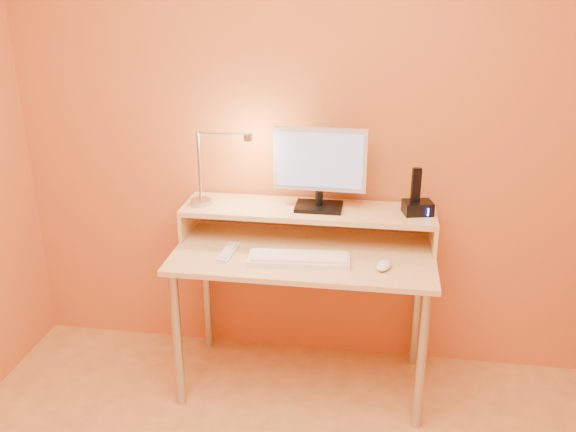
% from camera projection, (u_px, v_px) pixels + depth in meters
% --- Properties ---
extents(wall_back, '(3.00, 0.04, 2.50)m').
position_uv_depth(wall_back, '(313.00, 123.00, 3.00)').
color(wall_back, '#C76426').
rests_on(wall_back, floor).
extents(desk_leg_fl, '(0.04, 0.04, 0.69)m').
position_uv_depth(desk_leg_fl, '(177.00, 340.00, 2.88)').
color(desk_leg_fl, '#ADADAF').
rests_on(desk_leg_fl, floor).
extents(desk_leg_fr, '(0.04, 0.04, 0.69)m').
position_uv_depth(desk_leg_fr, '(421.00, 361.00, 2.73)').
color(desk_leg_fr, '#ADADAF').
rests_on(desk_leg_fr, floor).
extents(desk_leg_bl, '(0.04, 0.04, 0.69)m').
position_uv_depth(desk_leg_bl, '(207.00, 289.00, 3.34)').
color(desk_leg_bl, '#ADADAF').
rests_on(desk_leg_bl, floor).
extents(desk_leg_br, '(0.04, 0.04, 0.69)m').
position_uv_depth(desk_leg_br, '(417.00, 305.00, 3.19)').
color(desk_leg_br, '#ADADAF').
rests_on(desk_leg_br, floor).
extents(desk_lower, '(1.20, 0.60, 0.02)m').
position_uv_depth(desk_lower, '(304.00, 254.00, 2.90)').
color(desk_lower, '#EBC57F').
rests_on(desk_lower, floor).
extents(shelf_riser_left, '(0.02, 0.30, 0.14)m').
position_uv_depth(shelf_riser_left, '(189.00, 219.00, 3.10)').
color(shelf_riser_left, '#EBC57F').
rests_on(shelf_riser_left, desk_lower).
extents(shelf_riser_right, '(0.02, 0.30, 0.14)m').
position_uv_depth(shelf_riser_right, '(434.00, 233.00, 2.93)').
color(shelf_riser_right, '#EBC57F').
rests_on(shelf_riser_right, desk_lower).
extents(desk_shelf, '(1.20, 0.30, 0.02)m').
position_uv_depth(desk_shelf, '(308.00, 210.00, 2.98)').
color(desk_shelf, '#EBC57F').
rests_on(desk_shelf, desk_lower).
extents(monitor_foot, '(0.22, 0.16, 0.02)m').
position_uv_depth(monitor_foot, '(319.00, 207.00, 2.97)').
color(monitor_foot, black).
rests_on(monitor_foot, desk_shelf).
extents(monitor_neck, '(0.04, 0.04, 0.07)m').
position_uv_depth(monitor_neck, '(319.00, 198.00, 2.95)').
color(monitor_neck, black).
rests_on(monitor_neck, monitor_foot).
extents(monitor_panel, '(0.43, 0.05, 0.30)m').
position_uv_depth(monitor_panel, '(320.00, 159.00, 2.89)').
color(monitor_panel, silver).
rests_on(monitor_panel, monitor_neck).
extents(monitor_back, '(0.39, 0.02, 0.25)m').
position_uv_depth(monitor_back, '(320.00, 158.00, 2.92)').
color(monitor_back, black).
rests_on(monitor_back, monitor_panel).
extents(monitor_screen, '(0.39, 0.02, 0.26)m').
position_uv_depth(monitor_screen, '(320.00, 161.00, 2.88)').
color(monitor_screen, '#8D9CD2').
rests_on(monitor_screen, monitor_panel).
extents(lamp_base, '(0.10, 0.10, 0.02)m').
position_uv_depth(lamp_base, '(201.00, 202.00, 3.02)').
color(lamp_base, '#ADADAF').
rests_on(lamp_base, desk_shelf).
extents(lamp_post, '(0.01, 0.01, 0.33)m').
position_uv_depth(lamp_post, '(199.00, 167.00, 2.95)').
color(lamp_post, '#ADADAF').
rests_on(lamp_post, lamp_base).
extents(lamp_arm, '(0.24, 0.01, 0.01)m').
position_uv_depth(lamp_arm, '(223.00, 133.00, 2.88)').
color(lamp_arm, '#ADADAF').
rests_on(lamp_arm, lamp_post).
extents(lamp_head, '(0.04, 0.04, 0.03)m').
position_uv_depth(lamp_head, '(248.00, 137.00, 2.87)').
color(lamp_head, '#ADADAF').
rests_on(lamp_head, lamp_arm).
extents(lamp_bulb, '(0.03, 0.03, 0.00)m').
position_uv_depth(lamp_bulb, '(249.00, 141.00, 2.87)').
color(lamp_bulb, '#FFEAC6').
rests_on(lamp_bulb, lamp_head).
extents(phone_dock, '(0.15, 0.13, 0.06)m').
position_uv_depth(phone_dock, '(418.00, 208.00, 2.90)').
color(phone_dock, black).
rests_on(phone_dock, desk_shelf).
extents(phone_handset, '(0.04, 0.03, 0.16)m').
position_uv_depth(phone_handset, '(416.00, 185.00, 2.86)').
color(phone_handset, black).
rests_on(phone_handset, phone_dock).
extents(phone_led, '(0.01, 0.00, 0.04)m').
position_uv_depth(phone_led, '(428.00, 212.00, 2.84)').
color(phone_led, '#2C43F2').
rests_on(phone_led, phone_dock).
extents(keyboard, '(0.46, 0.18, 0.02)m').
position_uv_depth(keyboard, '(299.00, 259.00, 2.79)').
color(keyboard, silver).
rests_on(keyboard, desk_lower).
extents(mouse, '(0.09, 0.12, 0.04)m').
position_uv_depth(mouse, '(384.00, 265.00, 2.72)').
color(mouse, silver).
rests_on(mouse, desk_lower).
extents(remote_control, '(0.07, 0.20, 0.02)m').
position_uv_depth(remote_control, '(228.00, 252.00, 2.87)').
color(remote_control, silver).
rests_on(remote_control, desk_lower).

